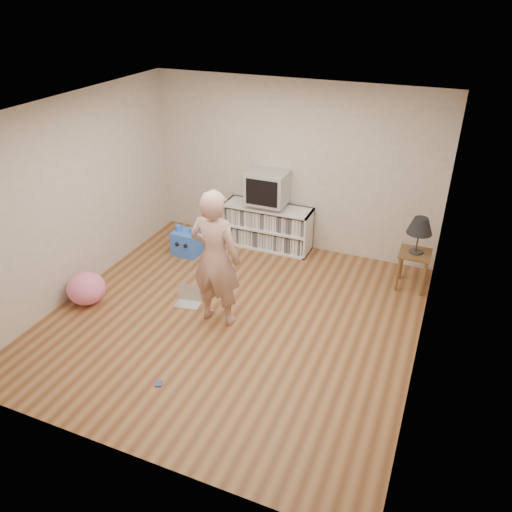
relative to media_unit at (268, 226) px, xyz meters
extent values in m
plane|color=brown|center=(0.31, -2.04, -0.35)|extent=(4.50, 4.50, 0.00)
cube|color=#BDB3A6|center=(0.31, 0.21, 0.95)|extent=(4.50, 0.02, 2.60)
cube|color=#BDB3A6|center=(0.31, -4.29, 0.95)|extent=(4.50, 0.02, 2.60)
cube|color=#BDB3A6|center=(-1.94, -2.04, 0.95)|extent=(0.02, 4.50, 2.60)
cube|color=#BDB3A6|center=(2.56, -2.04, 0.95)|extent=(0.02, 4.50, 2.60)
cube|color=white|center=(0.31, -2.04, 2.25)|extent=(4.50, 4.50, 0.01)
cube|color=white|center=(0.00, 0.19, 0.00)|extent=(1.40, 0.03, 0.70)
cube|color=white|center=(-0.68, -0.02, 0.00)|extent=(0.03, 0.45, 0.70)
cube|color=white|center=(0.68, -0.02, 0.00)|extent=(0.03, 0.45, 0.70)
cube|color=white|center=(0.00, -0.02, -0.33)|extent=(1.40, 0.45, 0.03)
cube|color=white|center=(0.00, -0.02, 0.00)|extent=(1.34, 0.45, 0.03)
cube|color=white|center=(0.00, -0.02, 0.33)|extent=(1.40, 0.45, 0.03)
cube|color=silver|center=(0.00, -0.02, 0.00)|extent=(1.26, 0.36, 0.64)
cube|color=gray|center=(0.00, -0.02, 0.39)|extent=(0.45, 0.35, 0.07)
cube|color=#A8A8AD|center=(0.00, -0.02, 0.67)|extent=(0.60, 0.52, 0.50)
cube|color=black|center=(0.00, -0.28, 0.67)|extent=(0.50, 0.01, 0.40)
cylinder|color=brown|center=(2.13, -0.56, -0.09)|extent=(0.04, 0.04, 0.52)
cylinder|color=brown|center=(2.47, -0.56, -0.09)|extent=(0.04, 0.04, 0.52)
cylinder|color=brown|center=(2.13, -0.22, -0.09)|extent=(0.04, 0.04, 0.52)
cylinder|color=brown|center=(2.47, -0.22, -0.09)|extent=(0.04, 0.04, 0.52)
cube|color=brown|center=(2.30, -0.39, 0.19)|extent=(0.42, 0.42, 0.03)
cylinder|color=#333333|center=(2.30, -0.39, 0.21)|extent=(0.18, 0.18, 0.02)
cylinder|color=#333333|center=(2.30, -0.39, 0.39)|extent=(0.02, 0.02, 0.32)
imported|color=tan|center=(0.15, -2.10, 0.53)|extent=(0.65, 0.43, 1.76)
cube|color=silver|center=(-0.37, -1.98, -0.34)|extent=(0.36, 0.28, 0.01)
cube|color=silver|center=(-0.39, -1.87, -0.23)|extent=(0.33, 0.13, 0.21)
cube|color=black|center=(-0.39, -1.87, -0.23)|extent=(0.29, 0.10, 0.17)
cube|color=#3F55A9|center=(0.08, -3.41, -0.34)|extent=(0.10, 0.11, 0.02)
cube|color=#2F6AFF|center=(-1.07, -0.74, -0.16)|extent=(0.41, 0.32, 0.38)
cylinder|color=#2F6AFF|center=(-1.20, -0.74, 0.08)|extent=(0.10, 0.10, 0.09)
cylinder|color=#2F6AFF|center=(-0.94, -0.74, 0.08)|extent=(0.10, 0.10, 0.09)
sphere|color=black|center=(-1.15, -0.91, -0.12)|extent=(0.06, 0.06, 0.06)
sphere|color=black|center=(-1.00, -0.91, -0.12)|extent=(0.06, 0.06, 0.06)
ellipsoid|color=pink|center=(-1.63, -2.43, -0.14)|extent=(0.57, 0.57, 0.43)
camera|label=1|loc=(2.58, -6.70, 3.45)|focal=35.00mm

